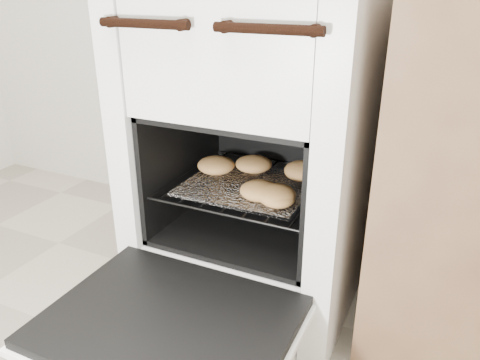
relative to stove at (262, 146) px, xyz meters
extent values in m
cube|color=white|center=(0.00, 0.01, 0.01)|extent=(0.62, 0.66, 0.95)
cylinder|color=black|center=(-0.14, -0.33, 0.36)|extent=(0.23, 0.02, 0.02)
cylinder|color=black|center=(0.14, -0.33, 0.36)|extent=(0.23, 0.02, 0.02)
cube|color=black|center=(0.00, -0.52, -0.25)|extent=(0.54, 0.41, 0.02)
cube|color=white|center=(0.00, -0.52, -0.27)|extent=(0.56, 0.43, 0.02)
cylinder|color=black|center=(-0.22, -0.07, -0.10)|extent=(0.01, 0.43, 0.01)
cylinder|color=black|center=(0.22, -0.07, -0.10)|extent=(0.01, 0.43, 0.01)
cylinder|color=black|center=(0.00, -0.27, -0.10)|extent=(0.44, 0.01, 0.01)
cylinder|color=black|center=(0.00, 0.14, -0.10)|extent=(0.44, 0.01, 0.01)
cylinder|color=black|center=(-0.19, -0.07, -0.10)|extent=(0.01, 0.41, 0.01)
cylinder|color=black|center=(-0.12, -0.07, -0.10)|extent=(0.01, 0.41, 0.01)
cylinder|color=black|center=(-0.06, -0.07, -0.10)|extent=(0.01, 0.41, 0.01)
cylinder|color=black|center=(0.00, -0.07, -0.10)|extent=(0.01, 0.41, 0.01)
cylinder|color=black|center=(0.06, -0.07, -0.10)|extent=(0.01, 0.41, 0.01)
cylinder|color=black|center=(0.12, -0.07, -0.10)|extent=(0.01, 0.41, 0.01)
cylinder|color=black|center=(0.19, -0.07, -0.10)|extent=(0.01, 0.41, 0.01)
cube|color=white|center=(0.00, -0.09, -0.09)|extent=(0.35, 0.31, 0.01)
ellipsoid|color=tan|center=(0.07, -0.17, -0.06)|extent=(0.12, 0.12, 0.05)
ellipsoid|color=tan|center=(0.11, -0.17, -0.06)|extent=(0.13, 0.13, 0.05)
ellipsoid|color=tan|center=(0.12, -0.19, -0.07)|extent=(0.10, 0.10, 0.04)
ellipsoid|color=tan|center=(0.13, 0.00, -0.06)|extent=(0.11, 0.11, 0.05)
ellipsoid|color=tan|center=(-0.03, 0.00, -0.06)|extent=(0.12, 0.12, 0.04)
ellipsoid|color=tan|center=(-0.12, -0.06, -0.06)|extent=(0.15, 0.15, 0.05)
camera|label=1|loc=(0.50, -1.20, 0.45)|focal=35.00mm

